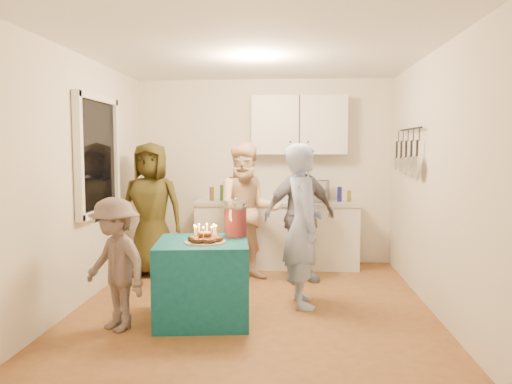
# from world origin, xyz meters

# --- Properties ---
(floor) EXTENTS (4.00, 4.00, 0.00)m
(floor) POSITION_xyz_m (0.00, 0.00, 0.00)
(floor) COLOR brown
(floor) RESTS_ON ground
(ceiling) EXTENTS (4.00, 4.00, 0.00)m
(ceiling) POSITION_xyz_m (0.00, 0.00, 2.60)
(ceiling) COLOR white
(ceiling) RESTS_ON floor
(back_wall) EXTENTS (3.60, 3.60, 0.00)m
(back_wall) POSITION_xyz_m (0.00, 2.00, 1.30)
(back_wall) COLOR silver
(back_wall) RESTS_ON floor
(left_wall) EXTENTS (4.00, 4.00, 0.00)m
(left_wall) POSITION_xyz_m (-1.80, 0.00, 1.30)
(left_wall) COLOR silver
(left_wall) RESTS_ON floor
(right_wall) EXTENTS (4.00, 4.00, 0.00)m
(right_wall) POSITION_xyz_m (1.80, 0.00, 1.30)
(right_wall) COLOR silver
(right_wall) RESTS_ON floor
(window_night) EXTENTS (0.04, 1.00, 1.20)m
(window_night) POSITION_xyz_m (-1.77, 0.30, 1.55)
(window_night) COLOR black
(window_night) RESTS_ON left_wall
(counter) EXTENTS (2.20, 0.58, 0.86)m
(counter) POSITION_xyz_m (0.20, 1.70, 0.43)
(counter) COLOR white
(counter) RESTS_ON floor
(countertop) EXTENTS (2.24, 0.62, 0.05)m
(countertop) POSITION_xyz_m (0.20, 1.70, 0.89)
(countertop) COLOR beige
(countertop) RESTS_ON counter
(upper_cabinet) EXTENTS (1.30, 0.30, 0.80)m
(upper_cabinet) POSITION_xyz_m (0.50, 1.85, 1.95)
(upper_cabinet) COLOR white
(upper_cabinet) RESTS_ON back_wall
(pot_rack) EXTENTS (0.12, 1.00, 0.60)m
(pot_rack) POSITION_xyz_m (1.72, 0.70, 1.60)
(pot_rack) COLOR black
(pot_rack) RESTS_ON right_wall
(microwave) EXTENTS (0.57, 0.44, 0.28)m
(microwave) POSITION_xyz_m (0.64, 1.70, 1.05)
(microwave) COLOR white
(microwave) RESTS_ON countertop
(party_table) EXTENTS (0.94, 0.94, 0.76)m
(party_table) POSITION_xyz_m (-0.45, -0.52, 0.38)
(party_table) COLOR #0E5060
(party_table) RESTS_ON floor
(donut_cake) EXTENTS (0.38, 0.38, 0.18)m
(donut_cake) POSITION_xyz_m (-0.41, -0.60, 0.85)
(donut_cake) COLOR #381C0C
(donut_cake) RESTS_ON party_table
(punch_jar) EXTENTS (0.22, 0.22, 0.34)m
(punch_jar) POSITION_xyz_m (-0.16, -0.27, 0.93)
(punch_jar) COLOR red
(punch_jar) RESTS_ON party_table
(man_birthday) EXTENTS (0.48, 0.66, 1.68)m
(man_birthday) POSITION_xyz_m (0.51, -0.01, 0.84)
(man_birthday) COLOR #9AAFE1
(man_birthday) RESTS_ON floor
(woman_back_left) EXTENTS (0.87, 0.59, 1.71)m
(woman_back_left) POSITION_xyz_m (-1.40, 1.13, 0.85)
(woman_back_left) COLOR brown
(woman_back_left) RESTS_ON floor
(woman_back_center) EXTENTS (0.94, 0.80, 1.71)m
(woman_back_center) POSITION_xyz_m (-0.14, 0.97, 0.85)
(woman_back_center) COLOR tan
(woman_back_center) RESTS_ON floor
(woman_back_right) EXTENTS (1.03, 0.82, 1.63)m
(woman_back_right) POSITION_xyz_m (0.50, 0.93, 0.82)
(woman_back_right) COLOR black
(woman_back_right) RESTS_ON floor
(child_near_left) EXTENTS (0.89, 0.81, 1.20)m
(child_near_left) POSITION_xyz_m (-1.18, -0.83, 0.60)
(child_near_left) COLOR #574745
(child_near_left) RESTS_ON floor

